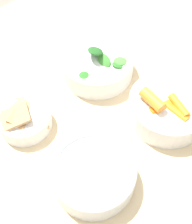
% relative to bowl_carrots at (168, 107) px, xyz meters
% --- Properties ---
extents(ground_plane, '(10.00, 10.00, 0.00)m').
position_rel_bowl_carrots_xyz_m(ground_plane, '(0.12, -0.11, -0.76)').
color(ground_plane, gray).
extents(dining_table, '(1.01, 0.89, 0.73)m').
position_rel_bowl_carrots_xyz_m(dining_table, '(0.12, -0.11, -0.15)').
color(dining_table, beige).
rests_on(dining_table, ground_plane).
extents(bowl_carrots, '(0.17, 0.17, 0.07)m').
position_rel_bowl_carrots_xyz_m(bowl_carrots, '(0.00, 0.00, 0.00)').
color(bowl_carrots, white).
rests_on(bowl_carrots, dining_table).
extents(bowl_greens, '(0.17, 0.17, 0.08)m').
position_rel_bowl_carrots_xyz_m(bowl_greens, '(0.02, -0.19, -0.00)').
color(bowl_greens, white).
rests_on(bowl_greens, dining_table).
extents(bowl_beans_hotdog, '(0.15, 0.15, 0.05)m').
position_rel_bowl_carrots_xyz_m(bowl_beans_hotdog, '(0.21, -0.00, -0.01)').
color(bowl_beans_hotdog, silver).
rests_on(bowl_beans_hotdog, dining_table).
extents(bowl_cookies, '(0.11, 0.11, 0.05)m').
position_rel_bowl_carrots_xyz_m(bowl_cookies, '(0.23, -0.19, -0.01)').
color(bowl_cookies, white).
rests_on(bowl_cookies, dining_table).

